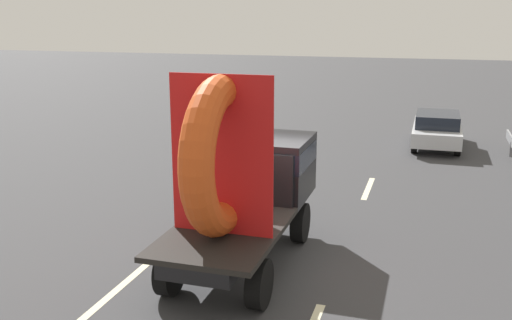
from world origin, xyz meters
name	(u,v)px	position (x,y,z in m)	size (l,w,h in m)	color
ground_plane	(260,252)	(0.00, 0.00, 0.00)	(120.00, 120.00, 0.00)	#38383A
flatbed_truck	(246,176)	(-0.17, -0.45, 1.82)	(2.02, 5.07, 3.99)	black
distant_sedan	(437,129)	(3.57, 11.78, 0.71)	(1.75, 4.08, 1.33)	black
lane_dash_left_near	(120,287)	(-2.04, -2.35, 0.00)	(2.98, 0.16, 0.01)	beige
lane_dash_left_far	(247,179)	(-2.04, 5.34, 0.00)	(2.82, 0.16, 0.01)	beige
lane_dash_right_far	(368,188)	(1.70, 5.42, 0.00)	(2.28, 0.16, 0.01)	beige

